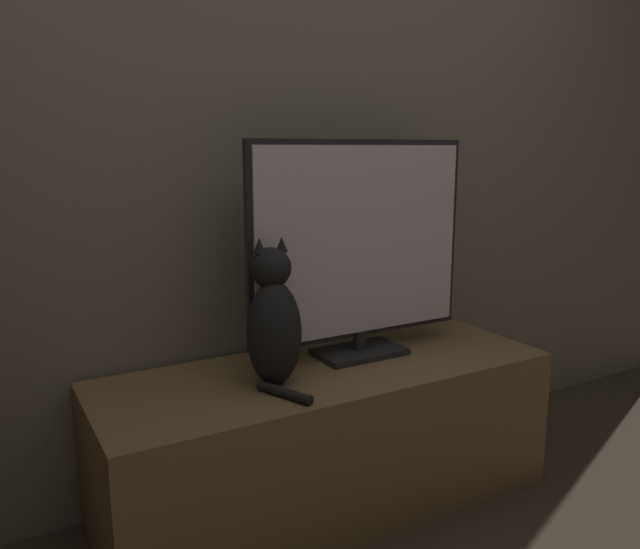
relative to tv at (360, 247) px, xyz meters
name	(u,v)px	position (x,y,z in m)	size (l,w,h in m)	color
wall_back	(281,106)	(-0.16, 0.25, 0.46)	(4.80, 0.05, 2.60)	#756B5B
tv_stand	(327,436)	(-0.16, -0.06, -0.60)	(1.47, 0.53, 0.48)	brown
tv	(360,247)	(0.00, 0.00, 0.00)	(0.80, 0.18, 0.71)	black
cat	(273,322)	(-0.37, -0.10, -0.18)	(0.19, 0.29, 0.44)	black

